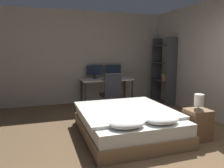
% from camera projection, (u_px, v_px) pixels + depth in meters
% --- Properties ---
extents(ground_plane, '(20.00, 20.00, 0.00)m').
position_uv_depth(ground_plane, '(180.00, 161.00, 3.14)').
color(ground_plane, brown).
extents(wall_back, '(12.00, 0.06, 2.70)m').
position_uv_depth(wall_back, '(104.00, 58.00, 6.65)').
color(wall_back, '#9E9384').
rests_on(wall_back, ground_plane).
extents(wall_side_right, '(0.06, 12.00, 2.70)m').
position_uv_depth(wall_side_right, '(213.00, 60.00, 4.91)').
color(wall_side_right, '#9E9384').
rests_on(wall_side_right, ground_plane).
extents(bed, '(1.70, 1.98, 0.55)m').
position_uv_depth(bed, '(127.00, 122.00, 4.09)').
color(bed, '#846647').
rests_on(bed, ground_plane).
extents(nightstand, '(0.40, 0.36, 0.55)m').
position_uv_depth(nightstand, '(197.00, 125.00, 3.86)').
color(nightstand, brown).
rests_on(nightstand, ground_plane).
extents(bedside_lamp, '(0.16, 0.16, 0.27)m').
position_uv_depth(bedside_lamp, '(199.00, 101.00, 3.79)').
color(bedside_lamp, gray).
rests_on(bedside_lamp, nightstand).
extents(desk, '(1.48, 0.69, 0.75)m').
position_uv_depth(desk, '(107.00, 82.00, 6.35)').
color(desk, beige).
rests_on(desk, ground_plane).
extents(monitor_left, '(0.50, 0.16, 0.38)m').
position_uv_depth(monitor_left, '(95.00, 71.00, 6.45)').
color(monitor_left, black).
rests_on(monitor_left, desk).
extents(monitor_right, '(0.50, 0.16, 0.38)m').
position_uv_depth(monitor_right, '(113.00, 70.00, 6.62)').
color(monitor_right, black).
rests_on(monitor_right, desk).
extents(keyboard, '(0.39, 0.13, 0.02)m').
position_uv_depth(keyboard, '(109.00, 80.00, 6.11)').
color(keyboard, black).
rests_on(keyboard, desk).
extents(computer_mouse, '(0.07, 0.05, 0.04)m').
position_uv_depth(computer_mouse, '(119.00, 79.00, 6.20)').
color(computer_mouse, black).
rests_on(computer_mouse, desk).
extents(office_chair, '(0.52, 0.52, 0.99)m').
position_uv_depth(office_chair, '(111.00, 96.00, 5.67)').
color(office_chair, black).
rests_on(office_chair, ground_plane).
extents(bookshelf, '(0.33, 0.84, 1.93)m').
position_uv_depth(bookshelf, '(165.00, 68.00, 6.41)').
color(bookshelf, '#333338').
rests_on(bookshelf, ground_plane).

